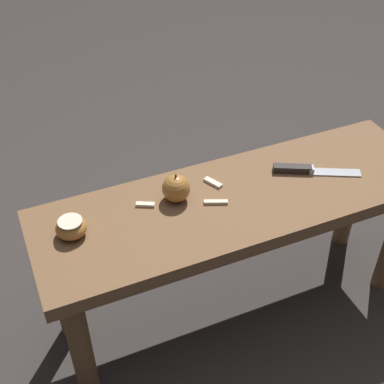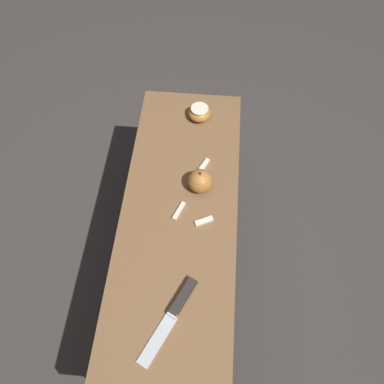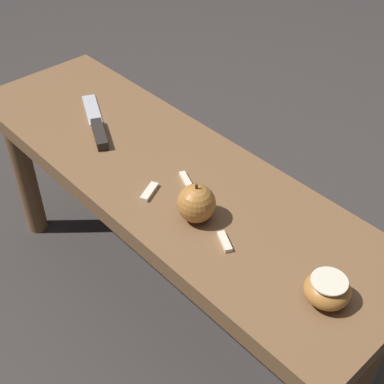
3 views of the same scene
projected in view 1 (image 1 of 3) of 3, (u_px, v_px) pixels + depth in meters
name	position (u px, v px, depth m)	size (l,w,h in m)	color
ground_plane	(232.00, 305.00, 1.68)	(8.00, 8.00, 0.00)	#383330
wooden_bench	(238.00, 218.00, 1.44)	(1.09, 0.34, 0.45)	brown
knife	(304.00, 170.00, 1.46)	(0.23, 0.13, 0.02)	#B7BABF
apple_whole	(176.00, 188.00, 1.36)	(0.07, 0.07, 0.08)	#B27233
apple_cut	(71.00, 228.00, 1.27)	(0.08, 0.08, 0.05)	#B27233
apple_slice_near_knife	(145.00, 204.00, 1.36)	(0.05, 0.03, 0.01)	beige
apple_slice_center	(213.00, 183.00, 1.43)	(0.04, 0.06, 0.01)	beige
apple_slice_near_bowl	(215.00, 201.00, 1.37)	(0.06, 0.04, 0.01)	beige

